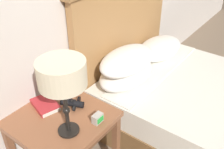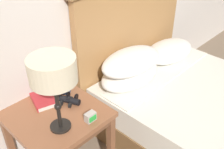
{
  "view_description": "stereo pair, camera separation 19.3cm",
  "coord_description": "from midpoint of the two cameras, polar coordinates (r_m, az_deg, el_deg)",
  "views": [
    {
      "loc": [
        -1.4,
        -0.42,
        1.76
      ],
      "look_at": [
        -0.11,
        0.55,
        0.71
      ],
      "focal_mm": 42.0,
      "sensor_mm": 36.0,
      "label": 1
    },
    {
      "loc": [
        -1.28,
        -0.57,
        1.76
      ],
      "look_at": [
        -0.11,
        0.55,
        0.71
      ],
      "focal_mm": 42.0,
      "sensor_mm": 36.0,
      "label": 2
    }
  ],
  "objects": [
    {
      "name": "bed",
      "position": [
        2.37,
        23.26,
        -8.45
      ],
      "size": [
        1.43,
        2.07,
        1.27
      ],
      "color": "brown",
      "rests_on": "ground_plane"
    },
    {
      "name": "binoculars_pair",
      "position": [
        1.82,
        -6.34,
        -5.65
      ],
      "size": [
        0.16,
        0.16,
        0.05
      ],
      "color": "black",
      "rests_on": "nightstand"
    },
    {
      "name": "alarm_clock",
      "position": [
        1.66,
        -1.39,
        -9.34
      ],
      "size": [
        0.07,
        0.05,
        0.06
      ],
      "color": "#B7B2A8",
      "rests_on": "nightstand"
    },
    {
      "name": "nightstand",
      "position": [
        1.81,
        -8.76,
        -10.35
      ],
      "size": [
        0.58,
        0.58,
        0.61
      ],
      "color": "brown",
      "rests_on": "ground_plane"
    },
    {
      "name": "book_on_nightstand",
      "position": [
        1.86,
        -11.95,
        -5.49
      ],
      "size": [
        0.19,
        0.23,
        0.03
      ],
      "color": "silver",
      "rests_on": "nightstand"
    },
    {
      "name": "table_lamp",
      "position": [
        1.41,
        -8.98,
        0.34
      ],
      "size": [
        0.26,
        0.26,
        0.49
      ],
      "color": "black",
      "rests_on": "nightstand"
    },
    {
      "name": "coffee_mug",
      "position": [
        1.91,
        -7.32,
        -2.78
      ],
      "size": [
        0.1,
        0.08,
        0.08
      ],
      "color": "#334C84",
      "rests_on": "nightstand"
    }
  ]
}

